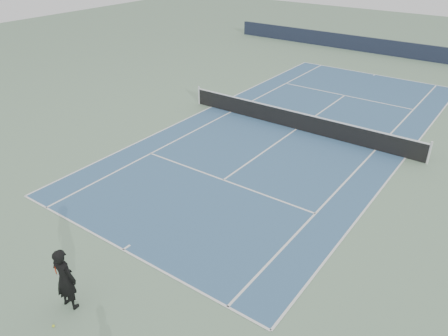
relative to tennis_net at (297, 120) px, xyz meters
The scene contains 6 objects.
ground 0.50m from the tennis_net, ahead, with size 80.00×80.00×0.00m, color gray.
court_surface 0.50m from the tennis_net, ahead, with size 10.97×23.77×0.01m, color #375D83.
tennis_net is the anchor object (origin of this frame).
windscreen_far 17.89m from the tennis_net, 90.00° to the left, with size 30.00×0.25×1.20m, color black.
tennis_player 14.35m from the tennis_net, 87.66° to the right, with size 0.84×0.61×1.91m.
tennis_ball 15.10m from the tennis_net, 86.76° to the right, with size 0.07×0.07×0.07m, color #CCE02E.
Camera 1 is at (9.07, -18.90, 9.04)m, focal length 35.00 mm.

